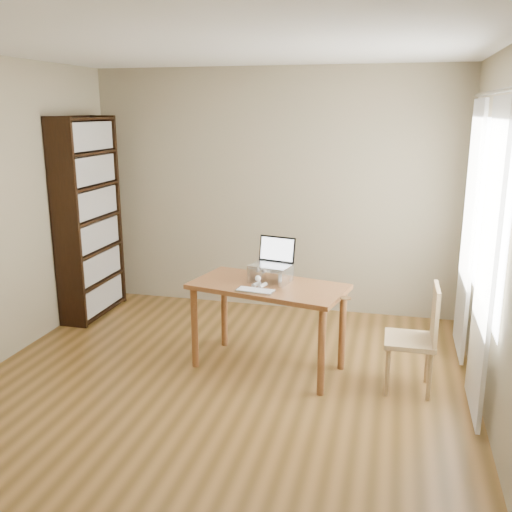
{
  "coord_description": "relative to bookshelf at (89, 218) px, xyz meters",
  "views": [
    {
      "loc": [
        1.29,
        -3.75,
        2.16
      ],
      "look_at": [
        0.2,
        0.65,
        0.99
      ],
      "focal_mm": 40.0,
      "sensor_mm": 36.0,
      "label": 1
    }
  ],
  "objects": [
    {
      "name": "cat",
      "position": [
        2.13,
        -0.77,
        -0.23
      ],
      "size": [
        0.26,
        0.49,
        0.17
      ],
      "rotation": [
        0.0,
        0.0,
        -0.3
      ],
      "color": "#4D463C",
      "rests_on": "desk"
    },
    {
      "name": "chair",
      "position": [
        3.36,
        -0.99,
        -0.58
      ],
      "size": [
        0.39,
        0.39,
        0.87
      ],
      "rotation": [
        0.0,
        0.0,
        0.01
      ],
      "color": "tan",
      "rests_on": "ground"
    },
    {
      "name": "bookshelf",
      "position": [
        0.0,
        0.0,
        0.0
      ],
      "size": [
        0.3,
        0.9,
        2.1
      ],
      "color": "black",
      "rests_on": "ground"
    },
    {
      "name": "coaster",
      "position": [
        2.8,
        -1.09,
        -0.3
      ],
      "size": [
        0.09,
        0.09,
        0.01
      ],
      "primitive_type": "cylinder",
      "color": "#4F311B",
      "rests_on": "desk"
    },
    {
      "name": "curtains",
      "position": [
        3.75,
        -0.75,
        0.12
      ],
      "size": [
        0.03,
        1.9,
        2.25
      ],
      "color": "white",
      "rests_on": "ground"
    },
    {
      "name": "keyboard",
      "position": [
        2.08,
        -1.1,
        -0.29
      ],
      "size": [
        0.32,
        0.17,
        0.02
      ],
      "rotation": [
        0.0,
        0.0,
        -0.12
      ],
      "color": "silver",
      "rests_on": "desk"
    },
    {
      "name": "room",
      "position": [
        1.86,
        -1.54,
        0.25
      ],
      "size": [
        4.04,
        4.54,
        2.64
      ],
      "color": "#573D17",
      "rests_on": "ground"
    },
    {
      "name": "laptop",
      "position": [
        2.14,
        -0.74,
        -0.11
      ],
      "size": [
        0.37,
        0.34,
        0.23
      ],
      "rotation": [
        0.0,
        0.0,
        -0.22
      ],
      "color": "silver",
      "rests_on": "laptop_stand"
    },
    {
      "name": "desk",
      "position": [
        2.14,
        -0.88,
        -0.41
      ],
      "size": [
        1.37,
        0.89,
        0.75
      ],
      "rotation": [
        0.0,
        0.0,
        -0.22
      ],
      "color": "brown",
      "rests_on": "ground"
    },
    {
      "name": "laptop_stand",
      "position": [
        2.14,
        -0.8,
        -0.22
      ],
      "size": [
        0.32,
        0.25,
        0.13
      ],
      "rotation": [
        0.0,
        0.0,
        -0.22
      ],
      "color": "silver",
      "rests_on": "desk"
    }
  ]
}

